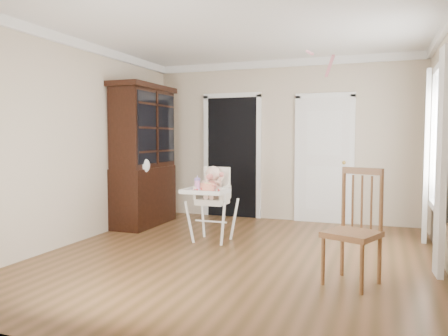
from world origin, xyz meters
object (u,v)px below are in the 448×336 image
(cake, at_px, (207,187))
(china_cabinet, at_px, (144,155))
(dining_chair, at_px, (354,230))
(high_chair, at_px, (212,195))
(sippy_cup, at_px, (197,183))

(cake, height_order, china_cabinet, china_cabinet)
(dining_chair, bearing_deg, high_chair, 171.34)
(high_chair, xyz_separation_m, sippy_cup, (-0.18, -0.10, 0.16))
(cake, distance_m, dining_chair, 2.09)
(high_chair, distance_m, cake, 0.28)
(high_chair, relative_size, sippy_cup, 5.31)
(high_chair, xyz_separation_m, cake, (0.03, -0.24, 0.13))
(high_chair, relative_size, cake, 4.46)
(china_cabinet, xyz_separation_m, dining_chair, (3.33, -1.81, -0.60))
(sippy_cup, xyz_separation_m, china_cabinet, (-1.26, 0.77, 0.33))
(china_cabinet, height_order, dining_chair, china_cabinet)
(high_chair, height_order, cake, high_chair)
(sippy_cup, height_order, china_cabinet, china_cabinet)
(cake, distance_m, china_cabinet, 1.76)
(sippy_cup, bearing_deg, china_cabinet, 148.70)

